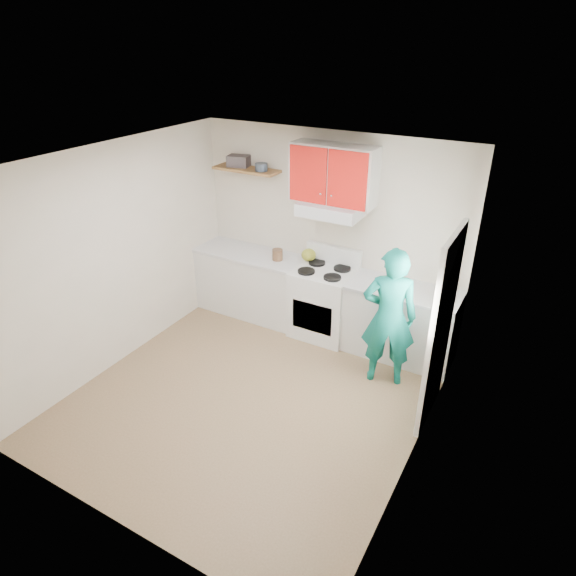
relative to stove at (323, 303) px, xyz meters
The scene contains 21 objects.
floor 1.64m from the stove, 93.63° to the right, with size 3.80×3.80×0.00m, color brown.
ceiling 2.66m from the stove, 93.63° to the right, with size 3.60×3.80×0.04m, color white.
back_wall 0.91m from the stove, 107.10° to the left, with size 3.60×0.04×2.60m, color beige.
front_wall 3.58m from the stove, 91.65° to the right, with size 3.60×0.04×2.60m, color beige.
left_wall 2.61m from the stove, 140.34° to the right, with size 0.04×3.80×2.60m, color beige.
right_wall 2.46m from the stove, 42.81° to the right, with size 0.04×3.80×2.60m, color beige.
door 1.97m from the stove, 27.58° to the right, with size 0.05×0.85×2.05m, color white.
door_glass 2.11m from the stove, 27.97° to the right, with size 0.01×0.55×0.95m, color white.
counter_left 1.14m from the stove, behind, with size 1.52×0.60×0.90m, color silver.
counter_right 1.04m from the stove, ahead, with size 1.32×0.60×0.90m, color silver.
stove is the anchor object (origin of this frame).
range_hood 1.24m from the stove, 90.00° to the left, with size 0.76×0.44×0.15m, color silver.
upper_cabinets 1.67m from the stove, 90.00° to the left, with size 1.02×0.33×0.70m, color #B6150F.
shelf 2.01m from the stove, behind, with size 0.90×0.30×0.04m, color brown.
books 2.17m from the stove, behind, with size 0.28×0.20×0.14m, color #41393B.
tin 1.92m from the stove, behind, with size 0.16×0.16×0.10m, color #333D4C.
kettle 0.66m from the stove, 149.89° to the left, with size 0.19×0.19×0.17m, color olive.
crock 0.87m from the stove, behind, with size 0.14×0.14×0.17m, color #4C3321.
cutting_board 0.85m from the stove, ahead, with size 0.28×0.20×0.02m, color olive.
silicone_mat 1.32m from the stove, ahead, with size 0.32×0.27×0.01m, color red.
person 1.25m from the stove, 27.53° to the right, with size 0.60×0.40×1.65m, color #0B685C.
Camera 1 is at (2.52, -3.64, 3.63)m, focal length 31.20 mm.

